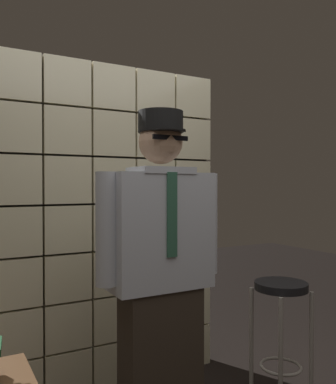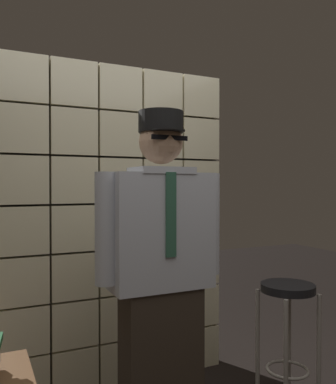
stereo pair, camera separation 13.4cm
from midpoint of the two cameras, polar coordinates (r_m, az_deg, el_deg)
name	(u,v)px [view 1 (the left image)]	position (r m, az deg, el deg)	size (l,w,h in m)	color
glass_block_wall	(113,226)	(2.87, -9.23, -4.84)	(1.64, 0.10, 2.29)	beige
standing_person	(161,274)	(2.17, -2.84, -11.61)	(0.71, 0.30, 1.80)	#382D23
bar_stool	(281,313)	(2.79, 14.41, -16.33)	(0.34, 0.34, 0.79)	black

